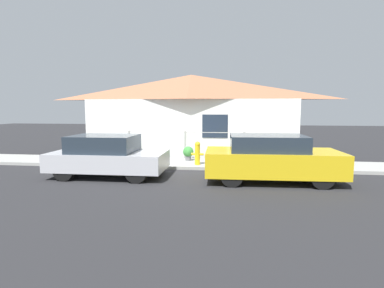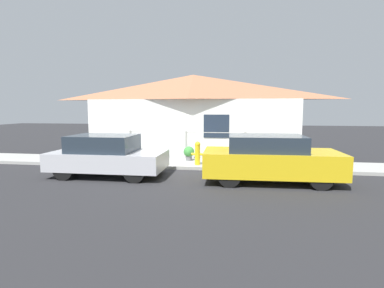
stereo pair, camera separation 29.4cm
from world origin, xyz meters
TOP-DOWN VIEW (x-y plane):
  - ground_plane at (0.00, 0.00)m, footprint 60.00×60.00m
  - sidewalk at (0.00, 0.94)m, footprint 24.00×1.87m
  - house at (0.00, 3.51)m, footprint 9.84×2.23m
  - fence at (0.00, 1.72)m, footprint 4.90×0.10m
  - car_left at (-2.05, -1.33)m, footprint 3.65×1.78m
  - car_right at (3.06, -1.33)m, footprint 4.00×1.91m
  - fire_hydrant at (0.66, 0.41)m, footprint 0.46×0.21m
  - potted_plant_near_hydrant at (0.19, 1.26)m, footprint 0.42×0.42m

SIDE VIEW (x-z plane):
  - ground_plane at x=0.00m, z-range 0.00..0.00m
  - sidewalk at x=0.00m, z-range 0.00..0.12m
  - potted_plant_near_hydrant at x=0.19m, z-range 0.16..0.73m
  - fire_hydrant at x=0.66m, z-range 0.14..1.00m
  - car_left at x=-2.05m, z-range 0.01..1.34m
  - car_right at x=3.06m, z-range 0.01..1.40m
  - fence at x=0.00m, z-range 0.18..1.32m
  - house at x=0.00m, z-range 1.10..4.83m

